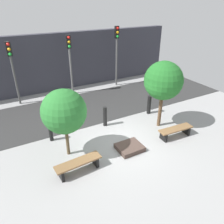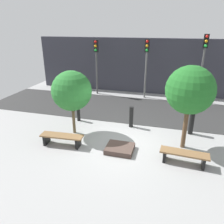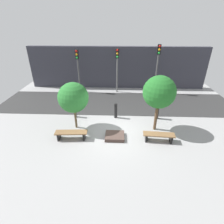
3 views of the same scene
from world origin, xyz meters
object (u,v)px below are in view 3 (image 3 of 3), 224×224
Objects in this scene: bollard_far_left at (75,111)px; bollard_left at (116,111)px; bench_right at (159,136)px; bollard_center at (157,111)px; traffic_light_west at (78,63)px; planter_bed at (115,136)px; bench_left at (71,134)px; traffic_light_mid_east at (158,61)px; tree_behind_right_bench at (159,92)px; traffic_light_mid_west at (117,63)px; tree_behind_left_bench at (73,98)px.

bollard_left reaches higher than bollard_far_left.
bollard_center is at bearing 85.57° from bench_right.
planter_bed is at bearing -64.33° from traffic_light_west.
bollard_left is at bearing 42.48° from bench_left.
bollard_center is (5.07, 2.47, 0.19)m from bench_left.
bollard_center is 5.30m from traffic_light_mid_east.
traffic_light_mid_west reaches higher than tree_behind_right_bench.
tree_behind_right_bench reaches higher than bench_left.
bench_right is at bearing -51.52° from traffic_light_west.
traffic_light_west reaches higher than bench_right.
bench_right is at bearing -3.79° from bench_left.
traffic_light_west is 0.98× the size of traffic_light_mid_west.
tree_behind_right_bench is at bearing 93.79° from bench_right.
traffic_light_mid_west is (2.72, 4.74, 2.16)m from bollard_far_left.
bench_left is 2.38m from planter_bed.
tree_behind_left_bench is 0.87× the size of tree_behind_right_bench.
bench_right is 1.64× the size of bollard_center.
bench_left is at bearing -176.21° from bench_right.
traffic_light_west is (-5.72, 6.03, 0.17)m from tree_behind_right_bench.
bollard_center is (0.36, 1.30, -1.84)m from tree_behind_right_bench.
traffic_light_mid_west is at bearing 119.82° from bollard_center.
tree_behind_left_bench reaches higher than bollard_far_left.
tree_behind_right_bench is (0.00, 1.17, 2.03)m from bench_right.
bollard_center is (5.43, 0.00, 0.09)m from bollard_far_left.
traffic_light_mid_east is (6.73, 0.00, 0.27)m from traffic_light_west.
traffic_light_mid_east is (5.72, 6.03, 0.84)m from tree_behind_left_bench.
tree_behind_left_bench is 0.75× the size of traffic_light_mid_west.
bench_right is at bearing -4.85° from planter_bed.
tree_behind_right_bench is 5.58m from bollard_far_left.
tree_behind_right_bench is 0.80× the size of traffic_light_mid_east.
traffic_light_mid_east is at bearing 85.83° from bench_right.
planter_bed is 8.23m from traffic_light_mid_east.
bench_left is at bearing -108.14° from traffic_light_mid_west.
traffic_light_west is (-0.65, 4.74, 2.10)m from bollard_far_left.
bench_right is 0.41× the size of traffic_light_mid_east.
bollard_far_left is at bearing 157.87° from bench_right.
bollard_left is at bearing 28.80° from tree_behind_left_bench.
bollard_center is at bearing -37.92° from traffic_light_west.
tree_behind_left_bench is at bearing -151.20° from bollard_left.
planter_bed is 7.43m from traffic_light_mid_west.
tree_behind_left_bench reaches higher than bench_right.
tree_behind_right_bench is at bearing 0.00° from tree_behind_left_bench.
bench_right is 5.64m from bollard_far_left.
bench_right is at bearing -97.95° from traffic_light_mid_east.
traffic_light_mid_east reaches higher than bench_right.
tree_behind_left_bench is 5.43m from bollard_center.
bench_left is at bearing -154.09° from bollard_center.
tree_behind_right_bench reaches higher than bollard_left.
tree_behind_right_bench reaches higher than tree_behind_left_bench.
traffic_light_mid_east is at bearing 0.01° from traffic_light_west.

